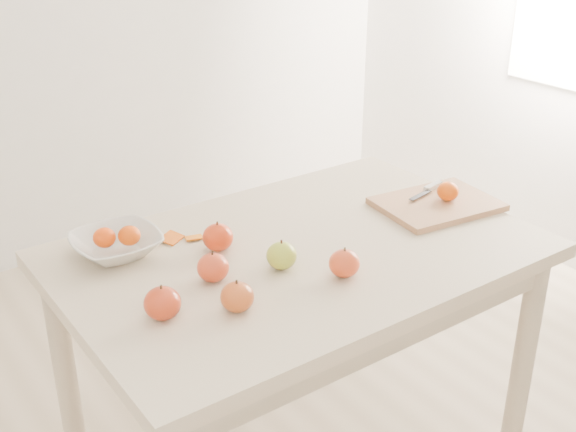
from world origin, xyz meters
TOP-DOWN VIEW (x-y plane):
  - table at (0.00, 0.00)m, footprint 1.20×0.80m
  - cutting_board at (0.47, -0.03)m, footprint 0.36×0.28m
  - board_tangerine at (0.50, -0.04)m, footprint 0.06×0.06m
  - fruit_bowl at (-0.39, 0.24)m, footprint 0.22×0.22m
  - bowl_tangerine_near at (-0.42, 0.25)m, footprint 0.06×0.06m
  - bowl_tangerine_far at (-0.36, 0.22)m, footprint 0.06×0.06m
  - orange_peel_a at (-0.25, 0.23)m, footprint 0.07×0.07m
  - orange_peel_b at (-0.20, 0.20)m, footprint 0.05×0.05m
  - paring_knife at (0.52, 0.05)m, footprint 0.17×0.06m
  - apple_green at (-0.10, -0.06)m, footprint 0.07×0.07m
  - apple_red_a at (-0.17, 0.11)m, footprint 0.08×0.08m
  - apple_red_b at (-0.26, -0.02)m, footprint 0.08×0.08m
  - apple_red_d at (-0.43, -0.09)m, footprint 0.08×0.08m
  - apple_red_c at (-0.29, -0.16)m, footprint 0.07×0.07m
  - apple_red_e at (0.00, -0.18)m, footprint 0.07×0.07m

SIDE VIEW (x-z plane):
  - table at x=0.00m, z-range 0.28..1.03m
  - orange_peel_a at x=-0.25m, z-range 0.75..0.76m
  - orange_peel_b at x=-0.20m, z-range 0.75..0.76m
  - cutting_board at x=0.47m, z-range 0.75..0.77m
  - paring_knife at x=0.52m, z-range 0.77..0.78m
  - fruit_bowl at x=-0.39m, z-range 0.75..0.80m
  - apple_green at x=-0.10m, z-range 0.75..0.82m
  - apple_red_e at x=0.00m, z-range 0.75..0.82m
  - apple_red_c at x=-0.29m, z-range 0.75..0.82m
  - apple_red_b at x=-0.26m, z-range 0.75..0.82m
  - apple_red_a at x=-0.17m, z-range 0.75..0.82m
  - apple_red_d at x=-0.43m, z-range 0.75..0.82m
  - board_tangerine at x=0.50m, z-range 0.77..0.82m
  - bowl_tangerine_far at x=-0.36m, z-range 0.78..0.83m
  - bowl_tangerine_near at x=-0.42m, z-range 0.78..0.83m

